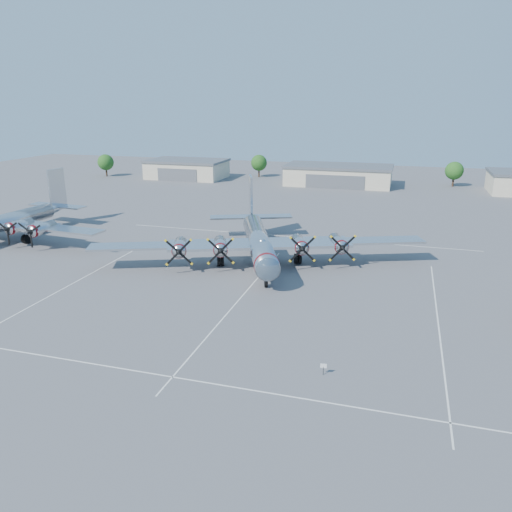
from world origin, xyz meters
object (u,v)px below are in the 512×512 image
(tree_east, at_px, (454,171))
(info_placard, at_px, (323,367))
(main_bomber_b29, at_px, (258,260))
(tree_far_west, at_px, (106,162))
(tree_west, at_px, (259,163))
(bomber_west, at_px, (14,238))
(hangar_center, at_px, (338,175))
(hangar_west, at_px, (187,169))

(tree_east, height_order, info_placard, tree_east)
(main_bomber_b29, bearing_deg, tree_far_west, 113.81)
(tree_west, xyz_separation_m, bomber_west, (-20.09, -79.33, -4.22))
(bomber_west, bearing_deg, hangar_center, 62.05)
(hangar_center, relative_size, tree_west, 4.31)
(hangar_west, height_order, tree_west, tree_west)
(hangar_west, distance_m, tree_far_west, 25.36)
(tree_far_west, height_order, info_placard, tree_far_west)
(tree_west, bearing_deg, tree_far_west, -165.07)
(hangar_center, distance_m, main_bomber_b29, 71.26)
(hangar_west, height_order, tree_far_west, tree_far_west)
(hangar_center, relative_size, info_placard, 27.67)
(bomber_west, bearing_deg, tree_west, 80.15)
(main_bomber_b29, height_order, bomber_west, main_bomber_b29)
(tree_far_west, height_order, main_bomber_b29, tree_far_west)
(tree_far_west, bearing_deg, hangar_west, 9.01)
(tree_far_west, xyz_separation_m, info_placard, (82.11, -95.99, -3.49))
(info_placard, bearing_deg, hangar_west, 111.23)
(tree_east, distance_m, main_bomber_b29, 83.72)
(hangar_west, xyz_separation_m, main_bomber_b29, (42.91, -71.18, -2.71))
(tree_far_west, distance_m, tree_west, 46.57)
(hangar_west, height_order, info_placard, hangar_west)
(tree_west, relative_size, info_placard, 6.42)
(hangar_west, bearing_deg, tree_west, 21.89)
(info_placard, bearing_deg, bomber_west, 144.87)
(hangar_center, xyz_separation_m, tree_west, (-25.00, 8.04, 1.51))
(tree_far_west, relative_size, tree_west, 1.00)
(tree_far_west, distance_m, bomber_west, 71.92)
(tree_east, bearing_deg, info_placard, -99.58)
(hangar_west, xyz_separation_m, tree_far_west, (-25.00, -3.96, 1.51))
(hangar_west, bearing_deg, bomber_west, -90.07)
(tree_east, relative_size, main_bomber_b29, 0.14)
(bomber_west, distance_m, info_placard, 63.98)
(tree_east, height_order, main_bomber_b29, tree_east)
(hangar_west, distance_m, hangar_center, 45.00)
(tree_far_west, xyz_separation_m, tree_west, (45.00, 12.00, 0.00))
(info_placard, bearing_deg, hangar_center, 88.40)
(main_bomber_b29, bearing_deg, tree_west, 84.64)
(tree_far_west, bearing_deg, tree_east, 5.71)
(main_bomber_b29, xyz_separation_m, bomber_west, (-43.00, -0.12, 0.00))
(hangar_center, bearing_deg, main_bomber_b29, -91.68)
(hangar_west, distance_m, tree_west, 21.61)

